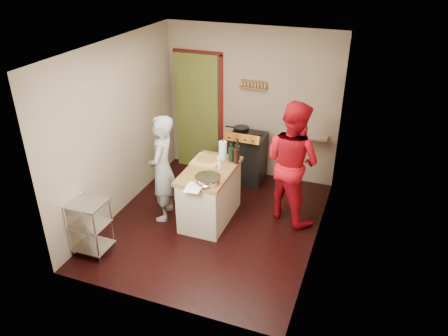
{
  "coord_description": "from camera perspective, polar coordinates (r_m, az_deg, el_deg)",
  "views": [
    {
      "loc": [
        2.04,
        -5.03,
        3.77
      ],
      "look_at": [
        0.17,
        0.0,
        0.96
      ],
      "focal_mm": 35.0,
      "sensor_mm": 36.0,
      "label": 1
    }
  ],
  "objects": [
    {
      "name": "left_wall",
      "position": [
        6.63,
        -13.67,
        4.94
      ],
      "size": [
        0.04,
        3.5,
        2.6
      ],
      "primitive_type": "cube",
      "color": "gray",
      "rests_on": "ground"
    },
    {
      "name": "back_wall",
      "position": [
        7.78,
        -0.98,
        7.81
      ],
      "size": [
        3.0,
        0.44,
        2.6
      ],
      "color": "gray",
      "rests_on": "ground"
    },
    {
      "name": "stove",
      "position": [
        7.52,
        2.95,
        1.41
      ],
      "size": [
        0.6,
        0.63,
        1.0
      ],
      "color": "black",
      "rests_on": "ground"
    },
    {
      "name": "island",
      "position": [
        6.47,
        -1.83,
        -3.24
      ],
      "size": [
        0.67,
        1.28,
        1.16
      ],
      "color": "beige",
      "rests_on": "ground"
    },
    {
      "name": "floor",
      "position": [
        6.61,
        -1.36,
        -7.17
      ],
      "size": [
        3.5,
        3.5,
        0.0
      ],
      "primitive_type": "plane",
      "color": "black",
      "rests_on": "ground"
    },
    {
      "name": "ceiling",
      "position": [
        5.55,
        -1.66,
        15.55
      ],
      "size": [
        3.0,
        3.5,
        0.02
      ],
      "primitive_type": "cube",
      "color": "white",
      "rests_on": "back_wall"
    },
    {
      "name": "person_stripe",
      "position": [
        6.41,
        -8.06,
        -0.12
      ],
      "size": [
        0.51,
        0.67,
        1.63
      ],
      "primitive_type": "imported",
      "rotation": [
        0.0,
        0.0,
        -1.35
      ],
      "color": "silver",
      "rests_on": "ground"
    },
    {
      "name": "wire_shelving",
      "position": [
        6.06,
        -17.14,
        -7.11
      ],
      "size": [
        0.48,
        0.4,
        0.8
      ],
      "color": "silver",
      "rests_on": "ground"
    },
    {
      "name": "right_wall",
      "position": [
        5.63,
        12.84,
        0.85
      ],
      "size": [
        0.04,
        3.5,
        2.6
      ],
      "primitive_type": "cube",
      "color": "gray",
      "rests_on": "ground"
    },
    {
      "name": "person_red",
      "position": [
        6.38,
        8.9,
        0.78
      ],
      "size": [
        1.12,
        1.04,
        1.85
      ],
      "primitive_type": "imported",
      "rotation": [
        0.0,
        0.0,
        2.65
      ],
      "color": "#B30B18",
      "rests_on": "ground"
    }
  ]
}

